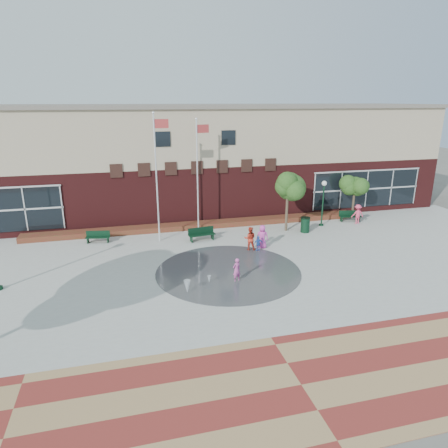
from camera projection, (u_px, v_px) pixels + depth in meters
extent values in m
plane|color=#666056|center=(243.00, 295.00, 20.44)|extent=(120.00, 120.00, 0.00)
cube|color=#A8A8A0|center=(224.00, 265.00, 24.14)|extent=(46.00, 18.00, 0.01)
cube|color=maroon|center=(301.00, 385.00, 13.96)|extent=(46.00, 6.00, 0.01)
cylinder|color=#383A3D|center=(228.00, 271.00, 23.21)|extent=(8.40, 8.40, 0.01)
cube|color=#4F1819|center=(187.00, 185.00, 35.97)|extent=(44.00, 10.00, 4.50)
cube|color=tan|center=(186.00, 134.00, 34.63)|extent=(44.00, 10.00, 4.50)
cube|color=slate|center=(185.00, 106.00, 33.94)|extent=(44.40, 10.40, 0.30)
cube|color=black|center=(366.00, 189.00, 34.89)|extent=(10.00, 0.12, 3.19)
cube|color=black|center=(163.00, 139.00, 29.38)|extent=(1.10, 0.10, 1.10)
cube|color=black|center=(228.00, 138.00, 30.56)|extent=(1.10, 0.10, 1.10)
cube|color=maroon|center=(200.00, 228.00, 31.17)|extent=(26.00, 1.20, 0.40)
cylinder|color=white|center=(157.00, 180.00, 26.96)|extent=(0.11, 0.11, 8.71)
sphere|color=white|center=(153.00, 113.00, 25.65)|extent=(0.17, 0.17, 0.17)
cube|color=#AF3332|center=(161.00, 124.00, 25.96)|extent=(0.96, 0.04, 0.58)
cylinder|color=white|center=(197.00, 178.00, 29.04)|extent=(0.11, 0.11, 8.24)
sphere|color=white|center=(196.00, 119.00, 27.80)|extent=(0.17, 0.17, 0.17)
cube|color=#AF3332|center=(203.00, 129.00, 28.20)|extent=(0.93, 0.22, 0.58)
cylinder|color=black|center=(323.00, 206.00, 31.16)|extent=(0.12, 0.12, 3.26)
cylinder|color=black|center=(321.00, 225.00, 31.62)|extent=(0.35, 0.35, 0.15)
sphere|color=silver|center=(324.00, 183.00, 30.63)|extent=(0.38, 0.38, 0.38)
cube|color=black|center=(98.00, 237.00, 27.76)|extent=(1.69, 0.73, 0.05)
cube|color=black|center=(98.00, 234.00, 27.89)|extent=(1.62, 0.32, 0.41)
cube|color=black|center=(202.00, 235.00, 28.13)|extent=(1.94, 0.76, 0.06)
cube|color=black|center=(201.00, 230.00, 28.27)|extent=(1.88, 0.29, 0.47)
cube|color=black|center=(350.00, 216.00, 32.66)|extent=(1.81, 0.79, 0.06)
cube|color=black|center=(349.00, 213.00, 32.79)|extent=(1.73, 0.36, 0.44)
cylinder|color=black|center=(305.00, 225.00, 29.95)|extent=(0.67, 0.67, 1.11)
cylinder|color=black|center=(306.00, 218.00, 29.78)|extent=(0.71, 0.71, 0.07)
cylinder|color=#3F3225|center=(287.00, 213.00, 30.04)|extent=(0.20, 0.20, 2.88)
cylinder|color=#3F3225|center=(353.00, 205.00, 33.61)|extent=(0.19, 0.19, 2.22)
cone|color=white|center=(187.00, 293.00, 20.59)|extent=(0.36, 0.36, 0.70)
cone|color=white|center=(209.00, 283.00, 21.70)|extent=(0.19, 0.19, 0.43)
imported|color=#C24E9C|center=(237.00, 270.00, 21.78)|extent=(0.58, 0.49, 1.35)
imported|color=red|center=(250.00, 239.00, 26.33)|extent=(0.92, 0.81, 1.61)
imported|color=#DA43B0|center=(262.00, 237.00, 26.68)|extent=(0.91, 0.76, 1.61)
imported|color=blue|center=(258.00, 244.00, 26.19)|extent=(0.64, 0.31, 1.05)
imported|color=#E84066|center=(358.00, 214.00, 32.02)|extent=(1.06, 0.66, 1.58)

